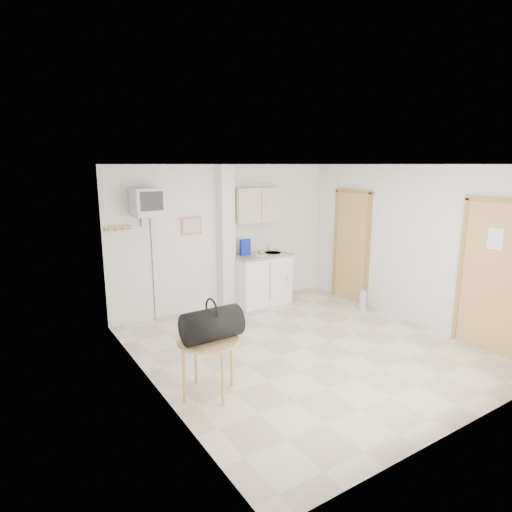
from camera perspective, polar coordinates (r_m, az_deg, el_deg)
ground at (r=6.10m, az=6.45°, el=-12.12°), size 4.50×4.50×0.00m
room_envelope at (r=5.87m, az=8.08°, el=2.58°), size 4.24×4.54×2.55m
kitchenette at (r=7.71m, az=0.58°, el=-0.56°), size 1.03×0.58×2.10m
crt_television at (r=6.68m, az=-14.30°, el=6.92°), size 0.44×0.45×2.15m
round_table at (r=4.76m, az=-6.40°, el=-11.82°), size 0.68×0.68×0.65m
duffel_bag at (r=4.64m, az=-5.91°, el=-9.05°), size 0.64×0.36×0.47m
water_bottle at (r=7.70m, az=14.04°, el=-5.88°), size 0.12×0.12×0.37m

